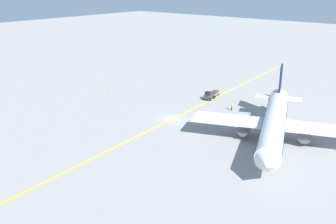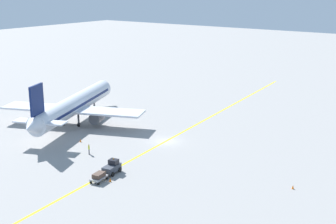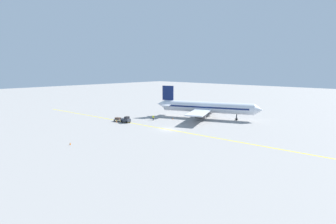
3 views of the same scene
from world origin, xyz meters
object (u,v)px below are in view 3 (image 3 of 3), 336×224
at_px(baggage_tug_dark, 126,120).
at_px(traffic_cone_near_nose, 173,118).
at_px(ground_crew_worker, 153,118).
at_px(traffic_cone_by_wingtip, 116,122).
at_px(baggage_cart_trailing, 118,119).
at_px(airplane_at_gate, 206,107).
at_px(traffic_cone_mid_apron, 70,144).

bearing_deg(baggage_tug_dark, traffic_cone_near_nose, 152.86).
distance_m(ground_crew_worker, traffic_cone_by_wingtip, 11.75).
bearing_deg(baggage_cart_trailing, traffic_cone_by_wingtip, 33.48).
bearing_deg(airplane_at_gate, baggage_tug_dark, -31.79).
bearing_deg(ground_crew_worker, airplane_at_gate, 144.09).
xyz_separation_m(baggage_tug_dark, traffic_cone_by_wingtip, (1.82, -2.40, -0.63)).
xyz_separation_m(airplane_at_gate, baggage_cart_trailing, (23.16, -17.29, -2.95)).
bearing_deg(baggage_tug_dark, baggage_cart_trailing, -80.91).
height_order(baggage_tug_dark, traffic_cone_near_nose, baggage_tug_dark).
bearing_deg(traffic_cone_by_wingtip, airplane_at_gate, 146.11).
bearing_deg(traffic_cone_near_nose, baggage_tug_dark, -27.14).
relative_size(ground_crew_worker, traffic_cone_by_wingtip, 3.05).
bearing_deg(ground_crew_worker, traffic_cone_mid_apron, 11.58).
xyz_separation_m(baggage_tug_dark, traffic_cone_mid_apron, (23.25, 10.07, -0.63)).
distance_m(airplane_at_gate, traffic_cone_mid_apron, 46.19).
xyz_separation_m(traffic_cone_near_nose, traffic_cone_by_wingtip, (15.59, -9.46, 0.00)).
height_order(airplane_at_gate, traffic_cone_mid_apron, airplane_at_gate).
xyz_separation_m(airplane_at_gate, baggage_tug_dark, (22.64, -14.03, -2.81)).
bearing_deg(airplane_at_gate, baggage_cart_trailing, -36.74).
relative_size(airplane_at_gate, ground_crew_worker, 20.27).
distance_m(baggage_tug_dark, traffic_cone_by_wingtip, 3.07).
relative_size(airplane_at_gate, traffic_cone_by_wingtip, 61.91).
relative_size(ground_crew_worker, traffic_cone_near_nose, 3.05).
relative_size(baggage_cart_trailing, traffic_cone_by_wingtip, 5.07).
bearing_deg(traffic_cone_by_wingtip, baggage_cart_trailing, -146.52).
xyz_separation_m(baggage_cart_trailing, traffic_cone_mid_apron, (22.73, 13.32, -0.49)).
distance_m(airplane_at_gate, baggage_tug_dark, 26.78).
height_order(traffic_cone_mid_apron, traffic_cone_by_wingtip, same).
height_order(airplane_at_gate, ground_crew_worker, airplane_at_gate).
height_order(airplane_at_gate, baggage_tug_dark, airplane_at_gate).
bearing_deg(traffic_cone_by_wingtip, traffic_cone_near_nose, 148.77).
bearing_deg(baggage_cart_trailing, ground_crew_worker, 141.94).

